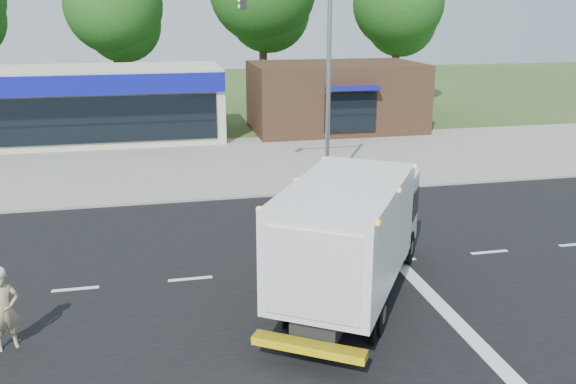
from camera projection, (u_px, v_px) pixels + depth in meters
ground at (297, 270)px, 17.27m from camera, size 120.00×120.00×0.00m
road_asphalt at (297, 270)px, 17.26m from camera, size 60.00×14.00×0.02m
sidewalk at (252, 188)px, 24.92m from camera, size 60.00×2.40×0.12m
parking_apron at (234, 157)px, 30.36m from camera, size 60.00×9.00×0.02m
lane_markings at (358, 285)px, 16.27m from camera, size 55.20×7.00×0.01m
ems_box_truck at (353, 229)px, 15.05m from camera, size 5.85×7.45×3.27m
emergency_worker at (4, 309)px, 13.03m from camera, size 0.77×0.65×1.92m
retail_strip_mall at (56, 105)px, 33.51m from camera, size 18.00×6.20×4.00m
brown_storefront at (335, 97)px, 36.80m from camera, size 10.00×6.70×4.00m
traffic_signal_pole at (313, 68)px, 23.43m from camera, size 3.51×0.25×8.00m
background_trees at (192, 4)px, 41.31m from camera, size 36.77×7.39×12.10m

